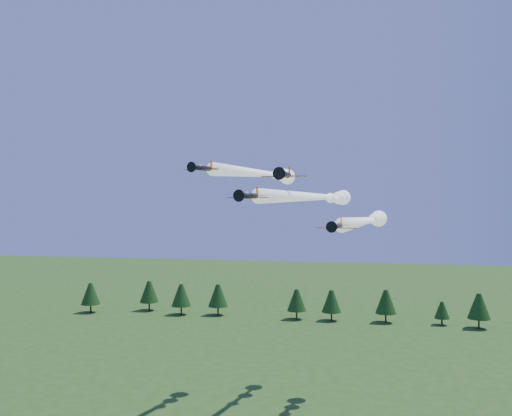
% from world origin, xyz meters
% --- Properties ---
extents(plane_lead, '(18.39, 59.14, 3.70)m').
position_xyz_m(plane_lead, '(6.39, 24.37, 43.84)').
color(plane_lead, black).
rests_on(plane_lead, ground).
extents(plane_left, '(15.99, 42.61, 3.70)m').
position_xyz_m(plane_left, '(-5.27, 25.85, 48.92)').
color(plane_left, black).
rests_on(plane_left, ground).
extents(plane_right, '(12.89, 44.95, 3.70)m').
position_xyz_m(plane_right, '(16.99, 22.82, 38.88)').
color(plane_right, black).
rests_on(plane_right, ground).
extents(plane_slot, '(8.50, 9.23, 2.98)m').
position_xyz_m(plane_slot, '(1.93, 8.50, 47.91)').
color(plane_slot, black).
rests_on(plane_slot, ground).
extents(treeline, '(179.27, 20.22, 11.77)m').
position_xyz_m(treeline, '(-5.53, 109.11, 7.06)').
color(treeline, '#382314').
rests_on(treeline, ground).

